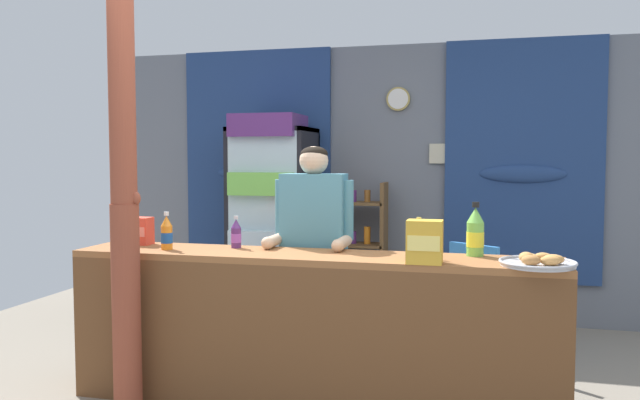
{
  "coord_description": "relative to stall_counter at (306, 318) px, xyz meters",
  "views": [
    {
      "loc": [
        0.96,
        -3.15,
        1.49
      ],
      "look_at": [
        -0.01,
        0.63,
        1.23
      ],
      "focal_mm": 35.13,
      "sensor_mm": 36.0,
      "label": 1
    }
  ],
  "objects": [
    {
      "name": "ground_plane",
      "position": [
        0.02,
        0.75,
        -0.56
      ],
      "size": [
        7.16,
        7.16,
        0.0
      ],
      "primitive_type": "plane",
      "color": "gray"
    },
    {
      "name": "pastry_tray",
      "position": [
        1.28,
        -0.01,
        0.39
      ],
      "size": [
        0.4,
        0.4,
        0.07
      ],
      "color": "#BCBCC1",
      "rests_on": "stall_counter"
    },
    {
      "name": "soda_bottle_orange_soda",
      "position": [
        -0.91,
        0.05,
        0.47
      ],
      "size": [
        0.07,
        0.07,
        0.24
      ],
      "color": "orange",
      "rests_on": "stall_counter"
    },
    {
      "name": "snack_box_choco_powder",
      "position": [
        0.69,
        -0.07,
        0.48
      ],
      "size": [
        0.19,
        0.14,
        0.24
      ],
      "color": "gold",
      "rests_on": "stall_counter"
    },
    {
      "name": "shopkeeper",
      "position": [
        -0.08,
        0.47,
        0.43
      ],
      "size": [
        0.53,
        0.42,
        1.57
      ],
      "color": "#28282D",
      "rests_on": "ground"
    },
    {
      "name": "plastic_lawn_chair",
      "position": [
        1.01,
        1.35,
        -0.07
      ],
      "size": [
        0.61,
        0.61,
        0.86
      ],
      "color": "#3884D6",
      "rests_on": "ground"
    },
    {
      "name": "drink_fridge",
      "position": [
        -0.85,
        1.91,
        0.47
      ],
      "size": [
        0.71,
        0.69,
        1.88
      ],
      "color": "black",
      "rests_on": "ground"
    },
    {
      "name": "soda_bottle_lime_soda",
      "position": [
        0.96,
        0.26,
        0.5
      ],
      "size": [
        0.1,
        0.1,
        0.32
      ],
      "color": "#75C64C",
      "rests_on": "stall_counter"
    },
    {
      "name": "back_wall_curtained",
      "position": [
        0.02,
        2.4,
        0.74
      ],
      "size": [
        5.37,
        0.22,
        2.54
      ],
      "color": "slate",
      "rests_on": "ground"
    },
    {
      "name": "soda_bottle_grape_soda",
      "position": [
        -0.52,
        0.22,
        0.45
      ],
      "size": [
        0.07,
        0.07,
        0.2
      ],
      "color": "#56286B",
      "rests_on": "stall_counter"
    },
    {
      "name": "snack_box_crackers",
      "position": [
        -1.21,
        0.21,
        0.45
      ],
      "size": [
        0.16,
        0.12,
        0.18
      ],
      "color": "#E5422D",
      "rests_on": "stall_counter"
    },
    {
      "name": "soda_bottle_iced_tea",
      "position": [
        0.64,
        0.15,
        0.46
      ],
      "size": [
        0.07,
        0.07,
        0.23
      ],
      "color": "brown",
      "rests_on": "stall_counter"
    },
    {
      "name": "timber_post",
      "position": [
        -1.02,
        -0.26,
        0.62
      ],
      "size": [
        0.19,
        0.16,
        2.46
      ],
      "color": "brown",
      "rests_on": "ground"
    },
    {
      "name": "bottle_shelf_rack",
      "position": [
        -0.08,
        2.13,
        0.1
      ],
      "size": [
        0.48,
        0.28,
        1.28
      ],
      "color": "brown",
      "rests_on": "ground"
    },
    {
      "name": "stall_counter",
      "position": [
        0.0,
        0.0,
        0.0
      ],
      "size": [
        2.93,
        0.48,
        0.92
      ],
      "color": "#935B33",
      "rests_on": "ground"
    }
  ]
}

